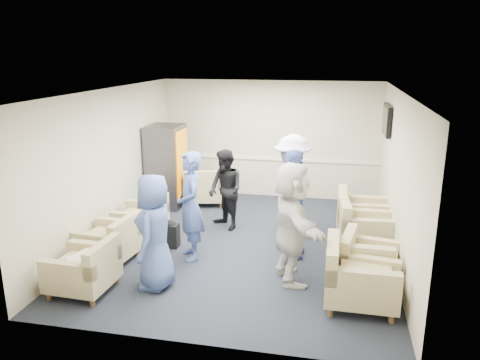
% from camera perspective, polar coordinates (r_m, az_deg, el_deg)
% --- Properties ---
extents(floor, '(6.00, 6.00, 0.00)m').
position_cam_1_polar(floor, '(8.42, 0.58, -7.85)').
color(floor, black).
rests_on(floor, ground).
extents(ceiling, '(6.00, 6.00, 0.00)m').
position_cam_1_polar(ceiling, '(7.76, 0.63, 10.79)').
color(ceiling, silver).
rests_on(ceiling, back_wall).
extents(back_wall, '(5.00, 0.02, 2.70)m').
position_cam_1_polar(back_wall, '(10.87, 3.63, 4.94)').
color(back_wall, '#C0B79F').
rests_on(back_wall, floor).
extents(front_wall, '(5.00, 0.02, 2.70)m').
position_cam_1_polar(front_wall, '(5.21, -5.74, -6.99)').
color(front_wall, '#C0B79F').
rests_on(front_wall, floor).
extents(left_wall, '(0.02, 6.00, 2.70)m').
position_cam_1_polar(left_wall, '(8.79, -15.62, 1.86)').
color(left_wall, '#C0B79F').
rests_on(left_wall, floor).
extents(right_wall, '(0.02, 6.00, 2.70)m').
position_cam_1_polar(right_wall, '(7.91, 18.67, 0.12)').
color(right_wall, '#C0B79F').
rests_on(right_wall, floor).
extents(chair_rail, '(4.98, 0.04, 0.06)m').
position_cam_1_polar(chair_rail, '(10.94, 3.57, 2.60)').
color(chair_rail, silver).
rests_on(chair_rail, back_wall).
extents(tv, '(0.10, 1.00, 0.58)m').
position_cam_1_polar(tv, '(9.53, 17.43, 7.01)').
color(tv, black).
rests_on(tv, right_wall).
extents(armchair_left_near, '(0.87, 0.87, 0.66)m').
position_cam_1_polar(armchair_left_near, '(7.09, -18.26, -10.43)').
color(armchair_left_near, tan).
rests_on(armchair_left_near, floor).
extents(armchair_left_mid, '(0.91, 0.91, 0.66)m').
position_cam_1_polar(armchair_left_mid, '(7.94, -15.49, -7.37)').
color(armchair_left_mid, tan).
rests_on(armchair_left_mid, floor).
extents(armchair_left_far, '(0.84, 0.84, 0.66)m').
position_cam_1_polar(armchair_left_far, '(8.75, -11.63, -4.93)').
color(armchair_left_far, tan).
rests_on(armchair_left_far, floor).
extents(armchair_right_near, '(0.95, 0.95, 0.75)m').
position_cam_1_polar(armchair_right_near, '(6.62, 13.95, -11.57)').
color(armchair_right_near, tan).
rests_on(armchair_right_near, floor).
extents(armchair_right_midnear, '(0.97, 0.97, 0.67)m').
position_cam_1_polar(armchair_right_midnear, '(7.16, 15.25, -9.88)').
color(armchair_right_midnear, tan).
rests_on(armchair_right_midnear, floor).
extents(armchair_right_midfar, '(1.01, 1.01, 0.75)m').
position_cam_1_polar(armchair_right_midfar, '(8.38, 14.70, -5.74)').
color(armchair_right_midfar, tan).
rests_on(armchair_right_midfar, floor).
extents(armchair_right_far, '(0.95, 0.95, 0.75)m').
position_cam_1_polar(armchair_right_far, '(8.84, 14.38, -4.59)').
color(armchair_right_far, tan).
rests_on(armchair_right_far, floor).
extents(armchair_corner, '(1.07, 1.07, 0.71)m').
position_cam_1_polar(armchair_corner, '(10.50, -4.28, -1.04)').
color(armchair_corner, tan).
rests_on(armchair_corner, floor).
extents(vending_machine, '(0.73, 0.85, 1.80)m').
position_cam_1_polar(vending_machine, '(10.34, -8.92, 1.68)').
color(vending_machine, '#494950').
rests_on(vending_machine, floor).
extents(backpack, '(0.30, 0.22, 0.50)m').
position_cam_1_polar(backpack, '(8.32, -8.49, -6.39)').
color(backpack, black).
rests_on(backpack, floor).
extents(pillow, '(0.43, 0.50, 0.12)m').
position_cam_1_polar(pillow, '(7.03, -18.42, -9.16)').
color(pillow, silver).
rests_on(pillow, armchair_left_near).
extents(person_front_left, '(0.56, 0.84, 1.69)m').
position_cam_1_polar(person_front_left, '(6.80, -10.34, -6.24)').
color(person_front_left, '#40569A').
rests_on(person_front_left, floor).
extents(person_mid_left, '(0.69, 0.78, 1.80)m').
position_cam_1_polar(person_mid_left, '(7.63, -6.07, -3.19)').
color(person_mid_left, '#40569A').
rests_on(person_mid_left, floor).
extents(person_back_left, '(0.95, 0.95, 1.55)m').
position_cam_1_polar(person_back_left, '(8.92, -1.78, -1.21)').
color(person_back_left, black).
rests_on(person_back_left, floor).
extents(person_back_right, '(0.77, 1.26, 1.89)m').
position_cam_1_polar(person_back_right, '(8.64, 6.37, -0.67)').
color(person_back_right, white).
rests_on(person_back_right, floor).
extents(person_mid_right, '(0.49, 1.09, 1.83)m').
position_cam_1_polar(person_mid_right, '(7.71, 6.36, -2.92)').
color(person_mid_right, '#40569A').
rests_on(person_mid_right, floor).
extents(person_front_right, '(1.08, 1.78, 1.83)m').
position_cam_1_polar(person_front_right, '(6.87, 6.33, -5.21)').
color(person_front_right, silver).
rests_on(person_front_right, floor).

